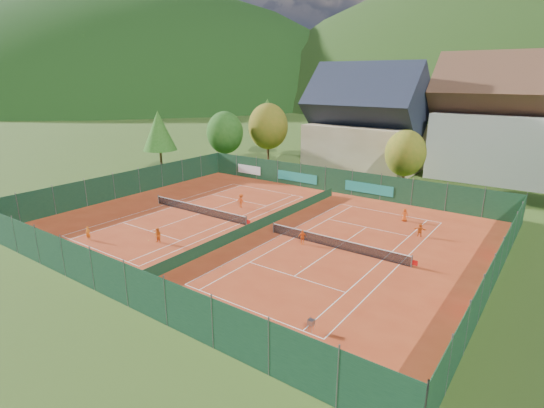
% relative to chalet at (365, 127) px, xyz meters
% --- Properties ---
extents(ground, '(600.00, 600.00, 0.00)m').
position_rel_chalet_xyz_m(ground, '(3.00, -30.00, -6.64)').
color(ground, '#2E4917').
rests_on(ground, ground).
extents(clay_pad, '(40.00, 32.00, 0.01)m').
position_rel_chalet_xyz_m(clay_pad, '(3.00, -30.00, -6.62)').
color(clay_pad, '#A43518').
rests_on(clay_pad, ground).
extents(court_markings_left, '(11.03, 23.83, 0.00)m').
position_rel_chalet_xyz_m(court_markings_left, '(-5.00, -30.00, -6.61)').
color(court_markings_left, white).
rests_on(court_markings_left, ground).
extents(court_markings_right, '(11.03, 23.83, 0.00)m').
position_rel_chalet_xyz_m(court_markings_right, '(11.00, -30.00, -6.61)').
color(court_markings_right, white).
rests_on(court_markings_right, ground).
extents(tennis_net_left, '(13.30, 0.10, 1.02)m').
position_rel_chalet_xyz_m(tennis_net_left, '(-4.85, -30.00, -6.12)').
color(tennis_net_left, '#59595B').
rests_on(tennis_net_left, ground).
extents(tennis_net_right, '(13.30, 0.10, 1.02)m').
position_rel_chalet_xyz_m(tennis_net_right, '(11.15, -30.00, -6.12)').
color(tennis_net_right, '#59595B').
rests_on(tennis_net_right, ground).
extents(court_divider, '(0.03, 28.80, 1.00)m').
position_rel_chalet_xyz_m(court_divider, '(3.00, -30.00, -6.12)').
color(court_divider, '#143720').
rests_on(court_divider, ground).
extents(fence_north, '(40.00, 0.10, 3.00)m').
position_rel_chalet_xyz_m(fence_north, '(2.54, -14.01, -5.16)').
color(fence_north, '#143821').
rests_on(fence_north, ground).
extents(fence_south, '(40.00, 0.04, 3.00)m').
position_rel_chalet_xyz_m(fence_south, '(3.00, -46.00, -5.12)').
color(fence_south, '#133622').
rests_on(fence_south, ground).
extents(fence_west, '(0.04, 32.00, 3.00)m').
position_rel_chalet_xyz_m(fence_west, '(-17.00, -30.00, -5.12)').
color(fence_west, '#12331F').
rests_on(fence_west, ground).
extents(fence_east, '(0.09, 32.00, 3.00)m').
position_rel_chalet_xyz_m(fence_east, '(23.00, -29.95, -5.14)').
color(fence_east, '#153A20').
rests_on(fence_east, ground).
extents(chalet, '(16.20, 12.00, 16.00)m').
position_rel_chalet_xyz_m(chalet, '(0.00, 0.00, 0.00)').
color(chalet, beige).
rests_on(chalet, ground).
extents(hotel_block_a, '(21.60, 11.00, 17.25)m').
position_rel_chalet_xyz_m(hotel_block_a, '(19.00, 6.00, 0.76)').
color(hotel_block_a, silver).
rests_on(hotel_block_a, ground).
extents(tree_west_front, '(5.72, 5.72, 8.69)m').
position_rel_chalet_xyz_m(tree_west_front, '(-19.00, -10.00, -1.23)').
color(tree_west_front, '#462D19').
rests_on(tree_west_front, ground).
extents(tree_west_mid, '(6.44, 6.44, 9.78)m').
position_rel_chalet_xyz_m(tree_west_mid, '(-15.00, -4.00, -0.56)').
color(tree_west_mid, '#4B321B').
rests_on(tree_west_mid, ground).
extents(tree_west_back, '(5.60, 5.60, 10.00)m').
position_rel_chalet_xyz_m(tree_west_back, '(-21.00, 4.00, 0.11)').
color(tree_west_back, '#412517').
rests_on(tree_west_back, ground).
extents(tree_center, '(5.01, 5.01, 7.60)m').
position_rel_chalet_xyz_m(tree_center, '(9.00, -8.00, -1.91)').
color(tree_center, '#422A17').
rests_on(tree_center, ground).
extents(tree_west_side, '(5.04, 5.04, 9.00)m').
position_rel_chalet_xyz_m(tree_west_side, '(-25.00, -18.00, -0.56)').
color(tree_west_side, '#482F19').
rests_on(tree_west_side, ground).
extents(ball_hopper, '(0.34, 0.34, 0.80)m').
position_rel_chalet_xyz_m(ball_hopper, '(15.47, -41.59, -6.07)').
color(ball_hopper, slate).
rests_on(ball_hopper, ground).
extents(loose_ball_0, '(0.07, 0.07, 0.07)m').
position_rel_chalet_xyz_m(loose_ball_0, '(-3.16, -38.04, -6.59)').
color(loose_ball_0, '#CCD833').
rests_on(loose_ball_0, ground).
extents(loose_ball_1, '(0.07, 0.07, 0.07)m').
position_rel_chalet_xyz_m(loose_ball_1, '(5.67, -38.29, -6.59)').
color(loose_ball_1, '#CCD833').
rests_on(loose_ball_1, ground).
extents(loose_ball_2, '(0.07, 0.07, 0.07)m').
position_rel_chalet_xyz_m(loose_ball_2, '(7.23, -28.75, -6.59)').
color(loose_ball_2, '#CCD833').
rests_on(loose_ball_2, ground).
extents(loose_ball_3, '(0.07, 0.07, 0.07)m').
position_rel_chalet_xyz_m(loose_ball_3, '(-1.25, -24.77, -6.59)').
color(loose_ball_3, '#CCD833').
rests_on(loose_ball_3, ground).
extents(loose_ball_4, '(0.07, 0.07, 0.07)m').
position_rel_chalet_xyz_m(loose_ball_4, '(10.55, -34.75, -6.59)').
color(loose_ball_4, '#CCD833').
rests_on(loose_ball_4, ground).
extents(player_left_near, '(0.53, 0.46, 1.22)m').
position_rel_chalet_xyz_m(player_left_near, '(-7.67, -40.96, -6.01)').
color(player_left_near, orange).
rests_on(player_left_near, ground).
extents(player_left_mid, '(0.72, 0.60, 1.35)m').
position_rel_chalet_xyz_m(player_left_mid, '(-2.08, -37.85, -5.95)').
color(player_left_mid, '#D85A13').
rests_on(player_left_mid, ground).
extents(player_left_far, '(1.00, 0.58, 1.53)m').
position_rel_chalet_xyz_m(player_left_far, '(-2.91, -25.60, -5.86)').
color(player_left_far, '#D44512').
rests_on(player_left_far, ground).
extents(player_right_near, '(0.78, 0.74, 1.29)m').
position_rel_chalet_xyz_m(player_right_near, '(8.22, -30.81, -5.98)').
color(player_right_near, orange).
rests_on(player_right_near, ground).
extents(player_right_far_a, '(0.76, 0.64, 1.34)m').
position_rel_chalet_xyz_m(player_right_far_a, '(13.32, -19.76, -5.96)').
color(player_right_far_a, '#CE4612').
rests_on(player_right_far_a, ground).
extents(player_right_far_b, '(1.18, 0.60, 1.21)m').
position_rel_chalet_xyz_m(player_right_far_b, '(15.86, -23.05, -6.02)').
color(player_right_far_b, '#CE4E12').
rests_on(player_right_far_b, ground).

